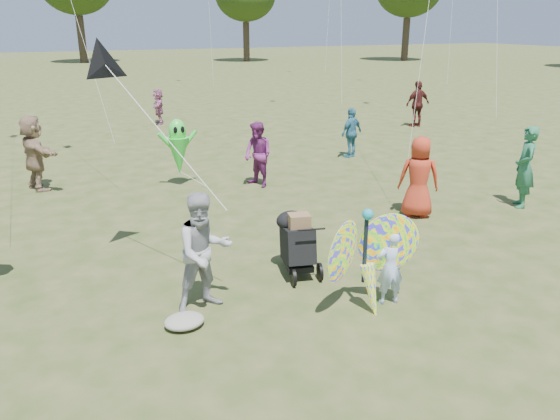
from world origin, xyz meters
The scene contains 15 objects.
ground centered at (0.00, 0.00, 0.00)m, with size 160.00×160.00×0.00m, color #51592B.
child_girl centered at (0.83, -0.19, 0.58)m, with size 0.42×0.28×1.16m, color #ADC2F4.
adult_man centered at (-1.71, 0.82, 0.89)m, with size 0.87×0.67×1.78m, color #9C9DA2.
grey_bag centered at (-2.16, 0.40, 0.09)m, with size 0.57×0.46×0.18m, color gray.
crowd_a centered at (3.67, 2.81, 0.88)m, with size 0.86×0.56×1.76m, color #B0321C.
crowd_c centered at (5.25, 8.12, 0.77)m, with size 0.90×0.38×1.54m, color teal.
crowd_d centered at (-3.77, 8.40, 0.94)m, with size 1.74×0.56×1.88m, color #97775C.
crowd_e centered at (1.40, 6.36, 0.83)m, with size 0.81×0.63×1.66m, color #742668.
crowd_f centered at (6.26, 2.35, 0.93)m, with size 0.68×0.44×1.86m, color #256545.
crowd_h centered at (10.44, 11.54, 0.91)m, with size 1.07×0.44×1.82m, color #4A1A18.
crowd_j centered at (1.11, 16.47, 0.72)m, with size 1.33×0.42×1.44m, color #AC6288.
jogging_stroller centered at (0.01, 1.30, 0.61)m, with size 0.65×1.11×1.09m.
butterfly_kite centered at (0.39, -0.24, 0.79)m, with size 1.74×0.75×1.77m.
delta_kite_rig centered at (-2.57, 2.80, 3.39)m, with size 1.72×2.22×2.39m.
alien_kite centered at (-0.44, 7.19, 0.97)m, with size 1.12×0.69×1.74m.
Camera 1 is at (-3.71, -6.21, 4.03)m, focal length 35.00 mm.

